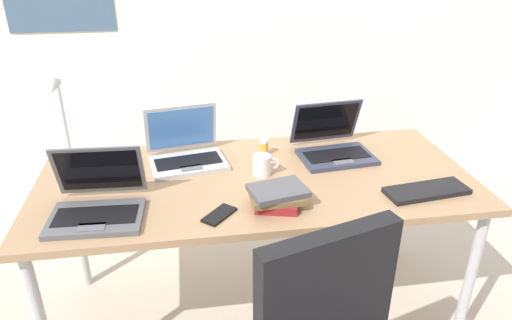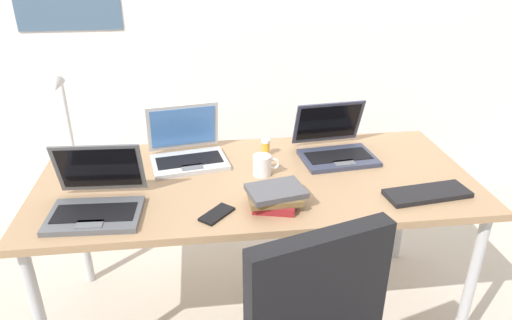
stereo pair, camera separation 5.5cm
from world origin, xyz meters
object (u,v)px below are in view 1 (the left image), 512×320
(external_keyboard, at_px, (427,191))
(coffee_mug, at_px, (262,165))
(computer_mouse, at_px, (85,172))
(desk_lamp, at_px, (62,120))
(book_stack, at_px, (277,196))
(pill_bottle, at_px, (264,147))
(laptop_back_right, at_px, (333,145))
(laptop_near_lamp, at_px, (97,203))
(cell_phone, at_px, (219,215))
(laptop_front_right, at_px, (186,152))

(external_keyboard, bearing_deg, coffee_mug, 150.31)
(computer_mouse, bearing_deg, desk_lamp, 151.80)
(desk_lamp, bearing_deg, book_stack, -31.19)
(pill_bottle, height_order, coffee_mug, coffee_mug)
(laptop_back_right, distance_m, coffee_mug, 0.38)
(desk_lamp, distance_m, book_stack, 1.00)
(pill_bottle, relative_size, book_stack, 0.34)
(pill_bottle, bearing_deg, laptop_near_lamp, -149.56)
(external_keyboard, relative_size, book_stack, 1.43)
(external_keyboard, relative_size, cell_phone, 2.43)
(laptop_front_right, xyz_separation_m, laptop_back_right, (0.66, -0.03, -0.00))
(cell_phone, height_order, pill_bottle, pill_bottle)
(desk_lamp, xyz_separation_m, external_keyboard, (1.44, -0.51, -0.19))
(laptop_back_right, relative_size, book_stack, 1.52)
(external_keyboard, bearing_deg, cell_phone, 175.60)
(laptop_front_right, height_order, laptop_near_lamp, laptop_front_right)
(external_keyboard, distance_m, coffee_mug, 0.66)
(laptop_near_lamp, distance_m, external_keyboard, 1.25)
(laptop_near_lamp, xyz_separation_m, coffee_mug, (0.64, 0.21, -0.00))
(computer_mouse, bearing_deg, laptop_near_lamp, -43.87)
(desk_lamp, distance_m, computer_mouse, 0.25)
(laptop_front_right, xyz_separation_m, cell_phone, (0.11, -0.47, -0.04))
(computer_mouse, xyz_separation_m, coffee_mug, (0.74, -0.11, 0.03))
(laptop_back_right, relative_size, computer_mouse, 3.67)
(book_stack, bearing_deg, laptop_front_right, 127.26)
(external_keyboard, relative_size, computer_mouse, 3.44)
(desk_lamp, xyz_separation_m, laptop_front_right, (0.52, -0.08, -0.15))
(external_keyboard, xyz_separation_m, cell_phone, (-0.82, -0.04, -0.01))
(laptop_near_lamp, bearing_deg, desk_lamp, 112.26)
(desk_lamp, relative_size, pill_bottle, 5.07)
(laptop_back_right, distance_m, computer_mouse, 1.09)
(laptop_near_lamp, height_order, coffee_mug, laptop_near_lamp)
(book_stack, bearing_deg, computer_mouse, 154.13)
(laptop_front_right, distance_m, coffee_mug, 0.36)
(laptop_back_right, bearing_deg, coffee_mug, -157.82)
(cell_phone, relative_size, book_stack, 0.59)
(laptop_near_lamp, height_order, pill_bottle, laptop_near_lamp)
(laptop_front_right, distance_m, computer_mouse, 0.43)
(computer_mouse, bearing_deg, coffee_mug, 20.80)
(external_keyboard, bearing_deg, laptop_front_right, 147.99)
(computer_mouse, height_order, cell_phone, computer_mouse)
(desk_lamp, relative_size, external_keyboard, 1.21)
(external_keyboard, distance_m, cell_phone, 0.82)
(laptop_near_lamp, relative_size, pill_bottle, 4.30)
(laptop_front_right, relative_size, laptop_near_lamp, 1.06)
(laptop_near_lamp, distance_m, book_stack, 0.65)
(laptop_back_right, bearing_deg, laptop_front_right, 177.34)
(external_keyboard, bearing_deg, book_stack, 172.92)
(external_keyboard, relative_size, coffee_mug, 2.92)
(laptop_front_right, distance_m, pill_bottle, 0.35)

